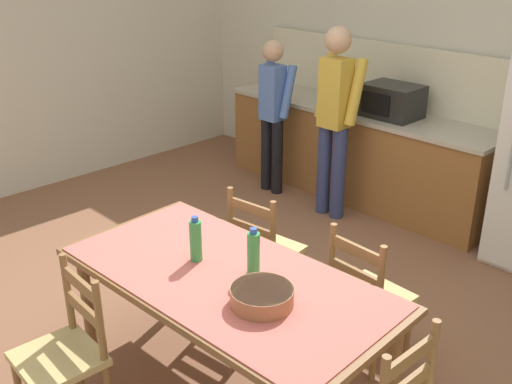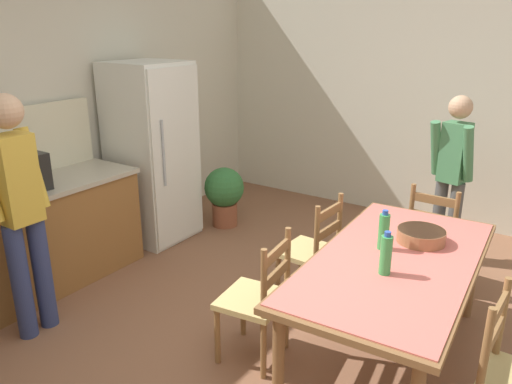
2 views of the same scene
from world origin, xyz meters
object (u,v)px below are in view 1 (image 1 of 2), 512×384
Objects in this scene: microwave at (392,101)px; person_at_sink at (273,109)px; bottle_near_centre at (196,240)px; chair_side_far_right at (367,297)px; bottle_off_centre at (253,253)px; chair_side_near_left at (65,354)px; person_at_counter at (335,114)px; chair_side_far_left at (263,250)px; serving_bowl at (262,295)px; dining_table at (226,287)px.

person_at_sink is at bearing -154.29° from microwave.
bottle_near_centre reaches higher than chair_side_far_right.
bottle_off_centre is 0.30× the size of chair_side_near_left.
microwave is 1.85× the size of bottle_near_centre.
bottle_off_centre is at bearing 22.04° from bottle_near_centre.
chair_side_far_left is at bearing -157.33° from person_at_counter.
person_at_sink is (-1.65, 2.31, -0.02)m from bottle_near_centre.
bottle_near_centre is 0.30× the size of chair_side_near_left.
chair_side_near_left is at bearing 66.32° from chair_side_far_right.
dining_table is at bearing 170.43° from serving_bowl.
dining_table is 7.19× the size of bottle_off_centre.
bottle_off_centre is at bearing -151.17° from person_at_counter.
bottle_off_centre reaches higher than chair_side_near_left.
person_at_sink reaches higher than dining_table.
microwave reaches higher than chair_side_far_right.
chair_side_near_left reaches higher than serving_bowl.
dining_table is at bearing -73.07° from microwave.
chair_side_far_left and chair_side_near_left have the same top height.
dining_table is 7.19× the size of bottle_near_centre.
bottle_near_centre is 1.10m from chair_side_far_right.
bottle_off_centre is 1.12m from chair_side_near_left.
chair_side_near_left reaches higher than dining_table.
chair_side_far_left is at bearing 106.22° from bottle_near_centre.
serving_bowl is 0.92m from chair_side_far_right.
serving_bowl is 0.35× the size of chair_side_near_left.
bottle_near_centre is 0.84× the size of serving_bowl.
person_at_sink is (-1.89, 2.30, 0.19)m from dining_table.
person_at_sink is (-2.23, 2.36, 0.06)m from serving_bowl.
bottle_off_centre is 0.85m from chair_side_far_right.
chair_side_far_right is at bearing 65.50° from bottle_off_centre.
chair_side_near_left is (0.07, -1.53, 0.00)m from chair_side_far_left.
serving_bowl is at bearing -9.57° from dining_table.
person_at_sink is at bearing 125.55° from bottle_near_centre.
dining_table is 0.36m from serving_bowl.
dining_table is 0.31m from bottle_near_centre.
microwave is 0.55× the size of chair_side_far_left.
chair_side_near_left is (0.46, -3.58, -0.61)m from microwave.
bottle_near_centre is at bearing -159.40° from person_at_counter.
bottle_off_centre is (0.09, 0.12, 0.20)m from dining_table.
bottle_off_centre is at bearing 68.36° from chair_side_far_right.
person_at_counter is at bearing -115.47° from microwave.
microwave reaches higher than dining_table.
person_at_sink is at bearing 129.39° from dining_table.
bottle_near_centre reaches higher than chair_side_near_left.
person_at_sink reaches higher than serving_bowl.
chair_side_far_right is at bearing 51.61° from bottle_near_centre.
chair_side_near_left is at bearing -101.24° from bottle_near_centre.
person_at_counter is (-1.49, 1.50, 0.54)m from chair_side_far_right.
chair_side_near_left is at bearing -135.01° from serving_bowl.
chair_side_near_left is (-0.78, -1.57, 0.00)m from chair_side_far_right.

